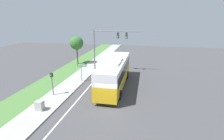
% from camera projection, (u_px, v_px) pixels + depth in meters
% --- Properties ---
extents(ground_plane, '(80.00, 80.00, 0.00)m').
position_uv_depth(ground_plane, '(110.00, 104.00, 17.73)').
color(ground_plane, '#424244').
extents(sidewalk, '(2.80, 80.00, 0.12)m').
position_uv_depth(sidewalk, '(54.00, 99.00, 18.87)').
color(sidewalk, '#9E9E99').
rests_on(sidewalk, ground_plane).
extents(grass_verge, '(3.60, 80.00, 0.10)m').
position_uv_depth(grass_verge, '(28.00, 96.00, 19.47)').
color(grass_verge, '#477538').
rests_on(grass_verge, ground_plane).
extents(lane_divider_near, '(0.14, 30.00, 0.01)m').
position_uv_depth(lane_divider_near, '(77.00, 101.00, 18.40)').
color(lane_divider_near, silver).
rests_on(lane_divider_near, ground_plane).
extents(bus, '(2.63, 11.33, 3.65)m').
position_uv_depth(bus, '(115.00, 72.00, 21.79)').
color(bus, gold).
rests_on(bus, ground_plane).
extents(signal_gantry, '(7.43, 0.41, 6.69)m').
position_uv_depth(signal_gantry, '(108.00, 41.00, 27.74)').
color(signal_gantry, slate).
rests_on(signal_gantry, ground_plane).
extents(pedestrian_signal, '(0.28, 0.34, 2.70)m').
position_uv_depth(pedestrian_signal, '(52.00, 80.00, 19.16)').
color(pedestrian_signal, slate).
rests_on(pedestrian_signal, ground_plane).
extents(street_sign, '(1.33, 0.08, 2.62)m').
position_uv_depth(street_sign, '(82.00, 69.00, 23.56)').
color(street_sign, slate).
rests_on(street_sign, ground_plane).
extents(utility_cabinet, '(0.71, 0.56, 0.91)m').
position_uv_depth(utility_cabinet, '(40.00, 106.00, 16.30)').
color(utility_cabinet, '#A8A8A3').
rests_on(utility_cabinet, sidewalk).
extents(roadside_tree, '(2.49, 2.49, 5.14)m').
position_uv_depth(roadside_tree, '(77.00, 43.00, 32.13)').
color(roadside_tree, brown).
rests_on(roadside_tree, grass_verge).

